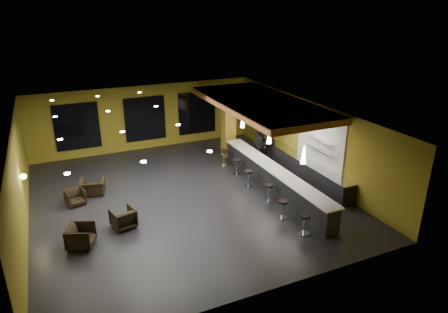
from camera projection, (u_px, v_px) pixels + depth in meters
name	position (u px, v px, depth m)	size (l,w,h in m)	color
floor	(186.00, 197.00, 16.74)	(12.00, 13.00, 0.10)	black
ceiling	(182.00, 114.00, 15.43)	(12.00, 13.00, 0.10)	black
wall_back	(145.00, 117.00, 21.65)	(12.00, 0.10, 3.50)	olive
wall_front	(265.00, 240.00, 10.53)	(12.00, 0.10, 3.50)	olive
wall_left	(18.00, 184.00, 13.76)	(0.10, 13.00, 3.50)	olive
wall_right	(308.00, 138.00, 18.41)	(0.10, 13.00, 3.50)	olive
wood_soffit	(260.00, 103.00, 17.89)	(3.60, 8.00, 0.28)	#92582A
window_left	(77.00, 127.00, 20.23)	(2.20, 0.06, 2.40)	black
window_center	(145.00, 119.00, 21.57)	(2.20, 0.06, 2.40)	black
window_right	(197.00, 113.00, 22.72)	(2.20, 0.06, 2.40)	black
tile_backsplash	(321.00, 139.00, 17.44)	(0.06, 3.20, 2.40)	white
bar_counter	(273.00, 180.00, 17.09)	(0.60, 8.00, 1.00)	black
bar_top	(274.00, 168.00, 16.90)	(0.78, 8.10, 0.05)	beige
prep_counter	(305.00, 169.00, 18.31)	(0.70, 6.00, 0.86)	black
prep_top	(306.00, 160.00, 18.15)	(0.72, 6.00, 0.03)	silver
wall_shelf_lower	(320.00, 150.00, 17.36)	(0.30, 1.50, 0.03)	silver
wall_shelf_upper	(321.00, 140.00, 17.19)	(0.30, 1.50, 0.03)	silver
column	(228.00, 124.00, 20.54)	(0.60, 0.60, 3.50)	olive
wall_sconce	(23.00, 177.00, 14.24)	(0.22, 0.22, 0.22)	#FFE5B2
pendant_0	(304.00, 155.00, 14.72)	(0.20, 0.20, 0.70)	white
pendant_1	(269.00, 135.00, 16.85)	(0.20, 0.20, 0.70)	white
pendant_2	(243.00, 120.00, 18.97)	(0.20, 0.20, 0.70)	white
staff_a	(260.00, 146.00, 19.84)	(0.67, 0.44, 1.84)	black
staff_b	(261.00, 145.00, 19.87)	(0.92, 0.72, 1.89)	black
staff_c	(269.00, 146.00, 20.24)	(0.77, 0.50, 1.57)	black
armchair_a	(81.00, 236.00, 13.19)	(0.82, 0.85, 0.77)	black
armchair_b	(123.00, 218.00, 14.33)	(0.77, 0.80, 0.73)	black
armchair_c	(75.00, 197.00, 15.96)	(0.69, 0.71, 0.64)	black
armchair_d	(92.00, 187.00, 16.79)	(1.02, 0.89, 0.66)	black
bar_stool_0	(305.00, 222.00, 13.88)	(0.37, 0.37, 0.74)	silver
bar_stool_1	(283.00, 207.00, 14.91)	(0.36, 0.36, 0.72)	silver
bar_stool_2	(269.00, 190.00, 16.21)	(0.37, 0.37, 0.72)	silver
bar_stool_3	(249.00, 177.00, 17.39)	(0.39, 0.39, 0.78)	silver
bar_stool_4	(237.00, 165.00, 18.69)	(0.37, 0.37, 0.74)	silver
bar_stool_5	(224.00, 156.00, 19.70)	(0.42, 0.42, 0.82)	silver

